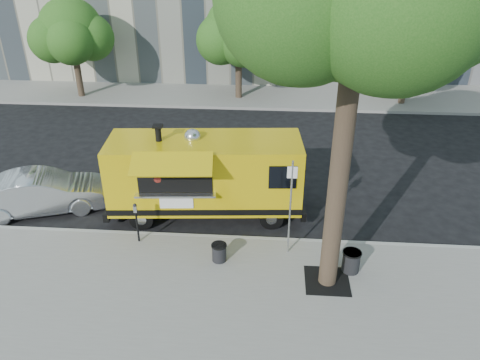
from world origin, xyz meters
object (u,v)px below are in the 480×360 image
object	(u,v)px
far_tree_b	(239,30)
trash_bin_left	(351,261)
far_tree_a	(71,30)
trash_bin_right	(219,252)
parking_meter	(136,218)
sedan	(42,192)
sign_post	(291,203)
far_tree_c	(412,36)
food_truck	(204,175)

from	to	relation	value
far_tree_b	trash_bin_left	bearing A→B (deg)	-74.06
far_tree_a	far_tree_b	size ratio (longest dim) A/B	0.97
trash_bin_right	parking_meter	bearing A→B (deg)	163.68
sedan	trash_bin_left	xyz separation A→B (m)	(10.04, -2.69, -0.22)
sign_post	trash_bin_right	world-z (taller)	sign_post
parking_meter	far_tree_c	bearing A→B (deg)	51.34
far_tree_c	trash_bin_right	size ratio (longest dim) A/B	9.66
sign_post	trash_bin_left	world-z (taller)	sign_post
far_tree_a	trash_bin_right	world-z (taller)	far_tree_a
trash_bin_left	parking_meter	bearing A→B (deg)	171.40
parking_meter	sedan	bearing A→B (deg)	155.20
parking_meter	food_truck	world-z (taller)	food_truck
food_truck	sedan	world-z (taller)	food_truck
far_tree_a	sedan	xyz separation A→B (m)	(3.24, -11.91, -3.07)
sign_post	sedan	bearing A→B (deg)	166.87
far_tree_a	trash_bin_left	world-z (taller)	far_tree_a
far_tree_b	trash_bin_right	world-z (taller)	far_tree_b
far_tree_a	far_tree_b	bearing A→B (deg)	2.54
far_tree_b	food_truck	distance (m)	12.35
far_tree_c	trash_bin_right	distance (m)	17.09
parking_meter	trash_bin_right	distance (m)	2.73
far_tree_b	sedan	bearing A→B (deg)	-115.08
parking_meter	sedan	size ratio (longest dim) A/B	0.31
far_tree_b	trash_bin_right	bearing A→B (deg)	-87.80
far_tree_a	food_truck	bearing A→B (deg)	-53.11
far_tree_a	parking_meter	bearing A→B (deg)	-62.85
far_tree_c	parking_meter	world-z (taller)	far_tree_c
sedan	trash_bin_left	distance (m)	10.40
far_tree_c	sign_post	distance (m)	15.48
far_tree_a	sedan	size ratio (longest dim) A/B	1.25
far_tree_c	sign_post	xyz separation A→B (m)	(-6.45, -13.95, -1.87)
sedan	trash_bin_right	distance (m)	6.81
food_truck	trash_bin_left	size ratio (longest dim) A/B	10.49
parking_meter	trash_bin_left	xyz separation A→B (m)	(6.28, -0.95, -0.49)
parking_meter	food_truck	distance (m)	2.69
sedan	far_tree_a	bearing A→B (deg)	-3.60
parking_meter	sign_post	bearing A→B (deg)	-2.52
far_tree_a	far_tree_c	distance (m)	18.00
far_tree_a	sign_post	world-z (taller)	far_tree_a
food_truck	trash_bin_right	xyz separation A→B (m)	(0.76, -2.67, -1.07)
food_truck	far_tree_a	bearing A→B (deg)	122.29
food_truck	trash_bin_right	world-z (taller)	food_truck
trash_bin_left	trash_bin_right	size ratio (longest dim) A/B	1.18
far_tree_a	sedan	bearing A→B (deg)	-74.79
food_truck	far_tree_c	bearing A→B (deg)	47.55
trash_bin_right	food_truck	bearing A→B (deg)	105.96
parking_meter	far_tree_a	bearing A→B (deg)	117.15
trash_bin_right	far_tree_a	bearing A→B (deg)	123.60
parking_meter	trash_bin_left	size ratio (longest dim) A/B	2.10
parking_meter	sedan	world-z (taller)	parking_meter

